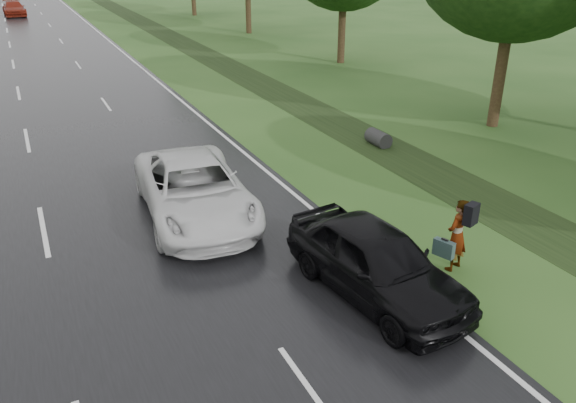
# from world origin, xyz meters

# --- Properties ---
(road) EXTENTS (14.00, 180.00, 0.04)m
(road) POSITION_xyz_m (0.00, 45.00, 0.02)
(road) COLOR black
(road) RESTS_ON ground
(edge_stripe_east) EXTENTS (0.12, 180.00, 0.01)m
(edge_stripe_east) POSITION_xyz_m (6.75, 45.00, 0.04)
(edge_stripe_east) COLOR silver
(edge_stripe_east) RESTS_ON road
(center_line) EXTENTS (0.12, 180.00, 0.01)m
(center_line) POSITION_xyz_m (0.00, 45.00, 0.04)
(center_line) COLOR silver
(center_line) RESTS_ON road
(drainage_ditch) EXTENTS (2.20, 120.00, 0.56)m
(drainage_ditch) POSITION_xyz_m (11.50, 18.71, 0.04)
(drainage_ditch) COLOR black
(drainage_ditch) RESTS_ON ground
(pedestrian) EXTENTS (0.88, 0.68, 1.69)m
(pedestrian) POSITION_xyz_m (8.18, 2.10, 0.87)
(pedestrian) COLOR #A5998C
(pedestrian) RESTS_ON ground
(white_pickup) EXTENTS (3.03, 5.75, 1.54)m
(white_pickup) POSITION_xyz_m (3.76, 7.12, 0.81)
(white_pickup) COLOR silver
(white_pickup) RESTS_ON road
(dark_sedan) EXTENTS (2.34, 4.69, 1.53)m
(dark_sedan) POSITION_xyz_m (6.00, 2.00, 0.81)
(dark_sedan) COLOR black
(dark_sedan) RESTS_ON road
(far_car_red) EXTENTS (2.20, 4.93, 1.40)m
(far_car_red) POSITION_xyz_m (1.00, 58.90, 0.74)
(far_car_red) COLOR maroon
(far_car_red) RESTS_ON road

